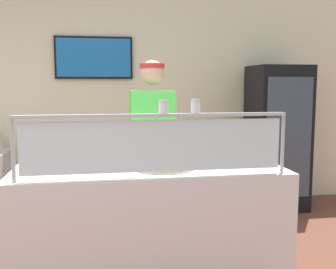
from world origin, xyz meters
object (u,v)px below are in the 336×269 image
parmesan_shaker (164,108)px  drink_fridge (277,137)px  worker_figure (153,148)px  pizza_server (157,164)px  pepper_flake_shaker (196,107)px  pizza_tray (163,166)px

parmesan_shaker → drink_fridge: bearing=50.8°
worker_figure → pizza_server: bearing=-94.5°
drink_fridge → pizza_server: bearing=-133.0°
parmesan_shaker → pepper_flake_shaker: (0.21, 0.00, 0.00)m
parmesan_shaker → drink_fridge: drink_fridge is taller
parmesan_shaker → pepper_flake_shaker: 0.21m
parmesan_shaker → pizza_server: bearing=90.9°
pizza_server → worker_figure: bearing=72.4°
pepper_flake_shaker → pizza_server: bearing=128.5°
worker_figure → drink_fridge: bearing=36.5°
parmesan_shaker → pepper_flake_shaker: pepper_flake_shaker is taller
pepper_flake_shaker → drink_fridge: 2.74m
pepper_flake_shaker → worker_figure: size_ratio=0.05×
pizza_tray → pepper_flake_shaker: 0.55m
parmesan_shaker → drink_fridge: size_ratio=0.05×
parmesan_shaker → worker_figure: 0.99m
pizza_tray → worker_figure: worker_figure is taller
drink_fridge → pizza_tray: bearing=-132.5°
pepper_flake_shaker → drink_fridge: size_ratio=0.05×
pizza_tray → pizza_server: (-0.05, -0.02, 0.02)m
parmesan_shaker → drink_fridge: (1.78, 2.18, -0.51)m
parmesan_shaker → pepper_flake_shaker: bearing=0.0°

